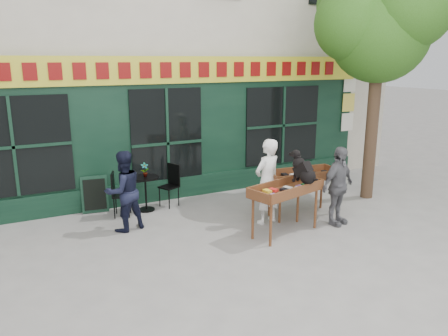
{
  "coord_description": "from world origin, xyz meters",
  "views": [
    {
      "loc": [
        -3.35,
        -7.08,
        3.23
      ],
      "look_at": [
        0.54,
        0.5,
        1.1
      ],
      "focal_mm": 35.0,
      "sensor_mm": 36.0,
      "label": 1
    }
  ],
  "objects_px": {
    "book_cart_center": "(286,192)",
    "woman": "(267,182)",
    "dog": "(304,166)",
    "man_left": "(124,191)",
    "man_right": "(338,186)",
    "bistro_table": "(146,187)",
    "book_cart_right": "(302,178)"
  },
  "relations": [
    {
      "from": "book_cart_center",
      "to": "woman",
      "type": "bearing_deg",
      "value": 75.22
    },
    {
      "from": "dog",
      "to": "woman",
      "type": "distance_m",
      "value": 0.89
    },
    {
      "from": "woman",
      "to": "man_left",
      "type": "xyz_separation_m",
      "value": [
        -2.66,
        0.91,
        -0.08
      ]
    },
    {
      "from": "book_cart_center",
      "to": "man_right",
      "type": "xyz_separation_m",
      "value": [
        1.2,
        -0.07,
        -0.03
      ]
    },
    {
      "from": "bistro_table",
      "to": "man_left",
      "type": "bearing_deg",
      "value": -127.87
    },
    {
      "from": "book_cart_center",
      "to": "man_left",
      "type": "relative_size",
      "value": 1.03
    },
    {
      "from": "man_right",
      "to": "bistro_table",
      "type": "xyz_separation_m",
      "value": [
        -3.15,
        2.53,
        -0.25
      ]
    },
    {
      "from": "book_cart_right",
      "to": "man_right",
      "type": "relative_size",
      "value": 0.97
    },
    {
      "from": "man_right",
      "to": "man_left",
      "type": "bearing_deg",
      "value": 141.84
    },
    {
      "from": "book_cart_right",
      "to": "man_left",
      "type": "xyz_separation_m",
      "value": [
        -3.55,
        0.88,
        -0.04
      ]
    },
    {
      "from": "woman",
      "to": "bistro_table",
      "type": "bearing_deg",
      "value": -57.6
    },
    {
      "from": "man_right",
      "to": "book_cart_center",
      "type": "bearing_deg",
      "value": 161.6
    },
    {
      "from": "dog",
      "to": "woman",
      "type": "bearing_deg",
      "value": 101.78
    },
    {
      "from": "dog",
      "to": "bistro_table",
      "type": "bearing_deg",
      "value": 117.77
    },
    {
      "from": "book_cart_center",
      "to": "man_right",
      "type": "distance_m",
      "value": 1.2
    },
    {
      "from": "dog",
      "to": "man_right",
      "type": "distance_m",
      "value": 0.98
    },
    {
      "from": "book_cart_right",
      "to": "bistro_table",
      "type": "relative_size",
      "value": 2.03
    },
    {
      "from": "woman",
      "to": "book_cart_right",
      "type": "bearing_deg",
      "value": 167.38
    },
    {
      "from": "book_cart_center",
      "to": "book_cart_right",
      "type": "height_order",
      "value": "same"
    },
    {
      "from": "book_cart_center",
      "to": "man_left",
      "type": "xyz_separation_m",
      "value": [
        -2.66,
        1.56,
        -0.04
      ]
    },
    {
      "from": "bistro_table",
      "to": "man_left",
      "type": "relative_size",
      "value": 0.48
    },
    {
      "from": "bistro_table",
      "to": "man_left",
      "type": "height_order",
      "value": "man_left"
    },
    {
      "from": "dog",
      "to": "bistro_table",
      "type": "xyz_separation_m",
      "value": [
        -2.31,
        2.51,
        -0.75
      ]
    },
    {
      "from": "dog",
      "to": "man_left",
      "type": "relative_size",
      "value": 0.38
    },
    {
      "from": "man_right",
      "to": "book_cart_right",
      "type": "bearing_deg",
      "value": 96.56
    },
    {
      "from": "man_left",
      "to": "bistro_table",
      "type": "bearing_deg",
      "value": -142.51
    },
    {
      "from": "dog",
      "to": "book_cart_right",
      "type": "height_order",
      "value": "dog"
    },
    {
      "from": "bistro_table",
      "to": "woman",
      "type": "bearing_deg",
      "value": -42.82
    },
    {
      "from": "woman",
      "to": "man_left",
      "type": "relative_size",
      "value": 1.1
    },
    {
      "from": "book_cart_center",
      "to": "dog",
      "type": "relative_size",
      "value": 2.68
    },
    {
      "from": "book_cart_right",
      "to": "book_cart_center",
      "type": "bearing_deg",
      "value": -137.9
    },
    {
      "from": "book_cart_center",
      "to": "man_right",
      "type": "height_order",
      "value": "man_right"
    }
  ]
}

